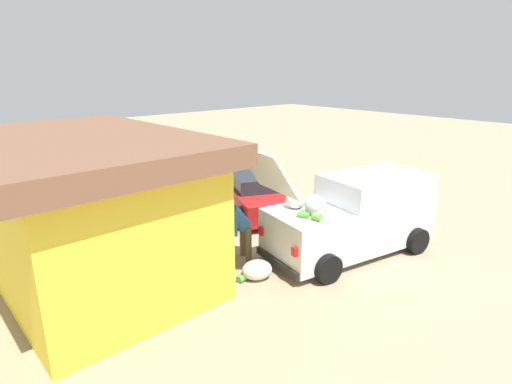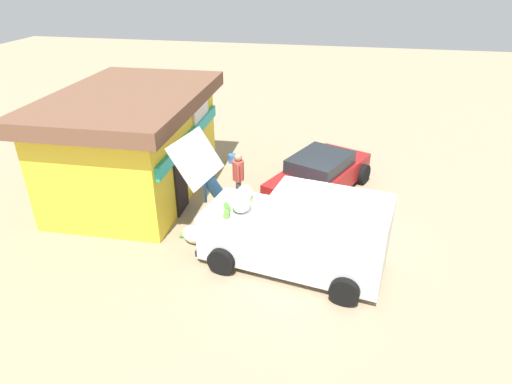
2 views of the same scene
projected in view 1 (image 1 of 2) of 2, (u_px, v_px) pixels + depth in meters
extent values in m
plane|color=#9E896B|center=(314.00, 229.00, 12.03)|extent=(60.00, 60.00, 0.00)
cube|color=yellow|center=(88.00, 219.00, 8.96)|extent=(5.77, 3.68, 2.76)
cube|color=#2DB7B2|center=(161.00, 179.00, 9.99)|extent=(5.41, 0.23, 0.36)
cube|color=black|center=(185.00, 227.00, 9.51)|extent=(0.90, 0.08, 2.00)
cube|color=white|center=(135.00, 160.00, 10.78)|extent=(1.50, 0.09, 0.60)
cube|color=brown|center=(79.00, 146.00, 8.49)|extent=(6.43, 4.34, 0.44)
cube|color=silver|center=(350.00, 225.00, 10.35)|extent=(2.46, 4.54, 1.14)
cube|color=silver|center=(376.00, 186.00, 10.49)|extent=(2.10, 2.92, 0.64)
cube|color=black|center=(410.00, 181.00, 11.13)|extent=(1.46, 0.34, 0.49)
cube|color=silver|center=(267.00, 171.00, 8.64)|extent=(1.65, 0.97, 1.01)
ellipsoid|color=silver|center=(315.00, 205.00, 9.37)|extent=(0.54, 0.45, 0.45)
ellipsoid|color=silver|center=(315.00, 206.00, 9.39)|extent=(0.46, 0.38, 0.38)
ellipsoid|color=silver|center=(295.00, 201.00, 9.78)|extent=(0.46, 0.38, 0.38)
cylinder|color=#5EB537|center=(312.00, 212.00, 9.36)|extent=(0.30, 0.29, 0.14)
cylinder|color=#6EA62F|center=(298.00, 205.00, 9.90)|extent=(0.28, 0.15, 0.12)
cylinder|color=#55B139|center=(303.00, 215.00, 9.21)|extent=(0.29, 0.23, 0.13)
cylinder|color=#68A43C|center=(317.00, 218.00, 9.02)|extent=(0.24, 0.18, 0.14)
cube|color=black|center=(277.00, 263.00, 9.42)|extent=(1.63, 0.37, 0.16)
cube|color=red|center=(294.00, 252.00, 8.70)|extent=(0.15, 0.08, 0.20)
cube|color=red|center=(261.00, 231.00, 9.81)|extent=(0.15, 0.08, 0.20)
cylinder|color=black|center=(417.00, 241.00, 10.43)|extent=(0.33, 0.69, 0.66)
cylinder|color=black|center=(364.00, 219.00, 11.96)|extent=(0.33, 0.69, 0.66)
cylinder|color=black|center=(328.00, 269.00, 8.99)|extent=(0.33, 0.69, 0.66)
cylinder|color=black|center=(280.00, 239.00, 10.52)|extent=(0.33, 0.69, 0.66)
cube|color=maroon|center=(255.00, 195.00, 13.53)|extent=(4.45, 3.23, 0.64)
cube|color=#1E2328|center=(255.00, 180.00, 13.37)|extent=(2.42, 2.18, 0.43)
cylinder|color=black|center=(268.00, 187.00, 15.12)|extent=(0.69, 0.47, 0.66)
cylinder|color=black|center=(219.00, 191.00, 14.59)|extent=(0.69, 0.47, 0.66)
cylinder|color=black|center=(298.00, 211.00, 12.56)|extent=(0.69, 0.47, 0.66)
cylinder|color=black|center=(239.00, 218.00, 12.04)|extent=(0.69, 0.47, 0.66)
cylinder|color=#4C4C51|center=(218.00, 225.00, 11.24)|extent=(0.15, 0.15, 0.84)
cylinder|color=#4C4C51|center=(227.00, 228.00, 11.04)|extent=(0.15, 0.15, 0.84)
cylinder|color=#CC4C3F|center=(222.00, 201.00, 10.93)|extent=(0.40, 0.40, 0.60)
sphere|color=tan|center=(222.00, 186.00, 10.81)|extent=(0.23, 0.23, 0.23)
cylinder|color=#CC4C3F|center=(215.00, 199.00, 11.07)|extent=(0.09, 0.09, 0.57)
cylinder|color=#CC4C3F|center=(229.00, 202.00, 10.79)|extent=(0.09, 0.09, 0.57)
cylinder|color=#726047|center=(249.00, 244.00, 10.01)|extent=(0.15, 0.15, 0.84)
cylinder|color=#726047|center=(243.00, 239.00, 10.30)|extent=(0.15, 0.15, 0.84)
cylinder|color=#3872B2|center=(238.00, 218.00, 9.88)|extent=(0.49, 0.70, 0.68)
sphere|color=brown|center=(228.00, 207.00, 9.68)|extent=(0.23, 0.23, 0.23)
cylinder|color=#3872B2|center=(236.00, 225.00, 9.61)|extent=(0.09, 0.09, 0.56)
cylinder|color=#3872B2|center=(227.00, 218.00, 10.02)|extent=(0.09, 0.09, 0.56)
ellipsoid|color=silver|center=(257.00, 270.00, 9.17)|extent=(0.78, 0.84, 0.44)
cylinder|color=#5A9E43|center=(244.00, 277.00, 9.13)|extent=(0.19, 0.33, 0.16)
cylinder|color=#56A531|center=(249.00, 272.00, 9.37)|extent=(0.34, 0.25, 0.14)
cylinder|color=#5E9435|center=(252.00, 273.00, 9.37)|extent=(0.28, 0.23, 0.11)
cylinder|color=blue|center=(140.00, 215.00, 12.80)|extent=(0.31, 0.31, 0.31)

